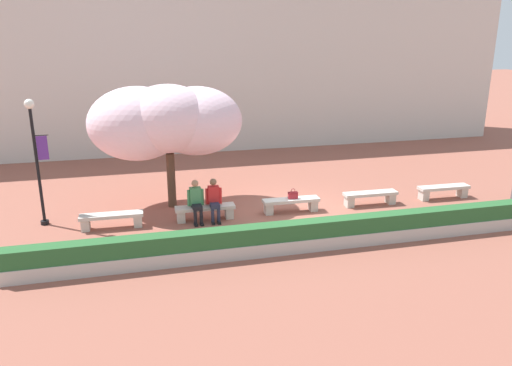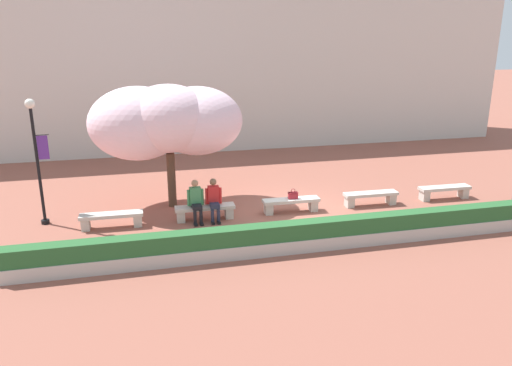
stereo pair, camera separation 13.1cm
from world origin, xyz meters
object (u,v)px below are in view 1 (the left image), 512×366
stone_bench_east_end (443,190)px  lamp_post_with_banner (36,151)px  stone_bench_near_west (205,210)px  stone_bench_near_east (370,196)px  cherry_tree_main (167,121)px  stone_bench_center (291,203)px  person_seated_right (214,198)px  person_seated_left (196,200)px  stone_bench_west_end (112,218)px  handbag (293,195)px

stone_bench_east_end → lamp_post_with_banner: (-13.05, 0.82, 1.96)m
stone_bench_near_west → stone_bench_near_east: (5.54, 0.00, 0.00)m
stone_bench_near_east → cherry_tree_main: (-6.45, 1.70, 2.51)m
stone_bench_near_west → stone_bench_center: 2.77m
stone_bench_near_east → cherry_tree_main: bearing=165.3°
stone_bench_near_west → cherry_tree_main: size_ratio=0.37×
stone_bench_east_end → person_seated_right: bearing=-179.6°
stone_bench_center → stone_bench_near_east: 2.77m
stone_bench_center → cherry_tree_main: bearing=155.2°
person_seated_left → person_seated_right: size_ratio=1.00×
stone_bench_near_west → stone_bench_east_end: same height
stone_bench_near_west → stone_bench_center: bearing=0.0°
person_seated_left → stone_bench_west_end: bearing=178.8°
stone_bench_east_end → cherry_tree_main: cherry_tree_main is taller
stone_bench_west_end → stone_bench_east_end: (11.09, 0.00, 0.00)m
stone_bench_near_east → person_seated_right: bearing=-179.4°
person_seated_left → cherry_tree_main: (-0.63, 1.75, 2.11)m
stone_bench_center → lamp_post_with_banner: 7.80m
stone_bench_near_west → person_seated_left: (-0.28, -0.05, 0.39)m
stone_bench_east_end → person_seated_left: 8.60m
stone_bench_near_west → handbag: handbag is taller
stone_bench_center → lamp_post_with_banner: lamp_post_with_banner is taller
stone_bench_east_end → stone_bench_near_east: bearing=180.0°
stone_bench_near_east → person_seated_left: size_ratio=1.42×
stone_bench_near_west → stone_bench_east_end: 8.31m
stone_bench_west_end → stone_bench_near_west: size_ratio=1.00×
stone_bench_near_west → cherry_tree_main: (-0.90, 1.70, 2.51)m
stone_bench_west_end → stone_bench_near_east: bearing=0.0°
stone_bench_near_west → stone_bench_near_east: same height
person_seated_left → lamp_post_with_banner: size_ratio=0.34×
stone_bench_west_end → lamp_post_with_banner: size_ratio=0.49×
person_seated_left → handbag: 3.11m
person_seated_left → person_seated_right: 0.55m
lamp_post_with_banner → stone_bench_near_west: bearing=-9.8°
stone_bench_near_east → lamp_post_with_banner: lamp_post_with_banner is taller
stone_bench_near_west → stone_bench_east_end: bearing=0.0°
person_seated_left → person_seated_right: (0.55, -0.00, 0.00)m
person_seated_left → handbag: bearing=1.0°
stone_bench_east_end → person_seated_right: size_ratio=1.42×
person_seated_right → stone_bench_near_west: bearing=169.0°
person_seated_left → stone_bench_near_west: bearing=11.0°
stone_bench_near_west → person_seated_left: 0.48m
person_seated_right → cherry_tree_main: 2.99m
cherry_tree_main → stone_bench_east_end: bearing=-10.4°
handbag → cherry_tree_main: bearing=155.6°
handbag → lamp_post_with_banner: 7.79m
stone_bench_center → cherry_tree_main: size_ratio=0.37×
stone_bench_west_end → handbag: (5.60, -0.00, 0.28)m
stone_bench_center → handbag: handbag is taller
stone_bench_near_east → person_seated_left: 5.83m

